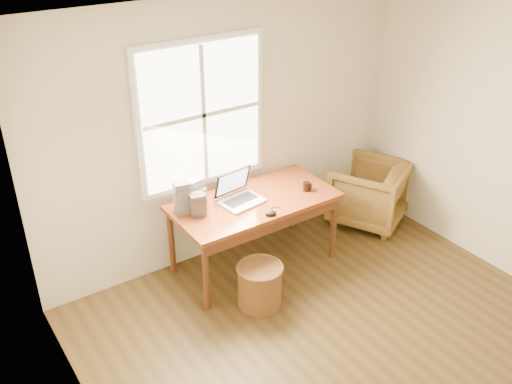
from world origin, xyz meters
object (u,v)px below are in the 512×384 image
(desk, at_px, (254,201))
(armchair, at_px, (369,193))
(laptop, at_px, (242,189))
(wicker_stool, at_px, (260,286))
(coffee_mug, at_px, (307,187))
(cd_stack_a, at_px, (194,192))

(desk, height_order, armchair, desk)
(laptop, bearing_deg, wicker_stool, -115.43)
(desk, xyz_separation_m, coffee_mug, (0.53, -0.13, 0.06))
(armchair, relative_size, cd_stack_a, 2.77)
(wicker_stool, xyz_separation_m, laptop, (0.18, 0.55, 0.69))
(desk, bearing_deg, armchair, 0.00)
(wicker_stool, xyz_separation_m, cd_stack_a, (-0.22, 0.77, 0.69))
(laptop, distance_m, coffee_mug, 0.68)
(cd_stack_a, bearing_deg, armchair, -6.10)
(armchair, bearing_deg, cd_stack_a, -33.34)
(wicker_stool, bearing_deg, laptop, 72.41)
(armchair, distance_m, coffee_mug, 1.11)
(laptop, bearing_deg, coffee_mug, -19.99)
(cd_stack_a, bearing_deg, wicker_stool, -73.93)
(desk, relative_size, coffee_mug, 18.74)
(wicker_stool, xyz_separation_m, coffee_mug, (0.84, 0.41, 0.59))
(armchair, xyz_separation_m, cd_stack_a, (-2.07, 0.22, 0.54))
(desk, height_order, laptop, laptop)
(laptop, relative_size, cd_stack_a, 1.44)
(cd_stack_a, bearing_deg, desk, -22.90)
(wicker_stool, bearing_deg, cd_stack_a, 106.07)
(laptop, relative_size, coffee_mug, 4.76)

